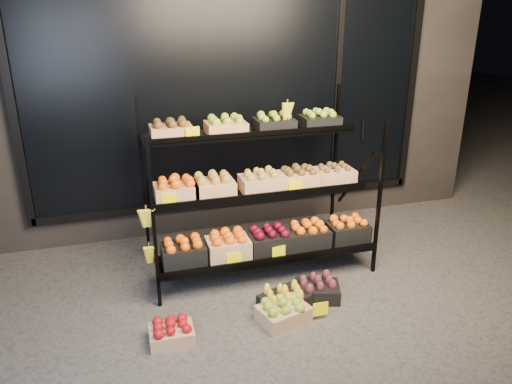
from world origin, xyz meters
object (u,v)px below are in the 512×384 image
object	(u,v)px
display_rack	(259,192)
floor_crate_midleft	(284,299)
floor_crate_midright	(283,311)
floor_crate_left	(172,332)

from	to	relation	value
display_rack	floor_crate_midleft	bearing A→B (deg)	-90.79
floor_crate_midleft	floor_crate_midright	world-z (taller)	floor_crate_midright
display_rack	floor_crate_midright	distance (m)	1.16
floor_crate_midleft	floor_crate_midright	distance (m)	0.17
display_rack	floor_crate_midright	bearing A→B (deg)	-94.53
floor_crate_left	floor_crate_midright	xyz separation A→B (m)	(0.91, 0.01, 0.01)
floor_crate_midright	floor_crate_midleft	bearing A→B (deg)	52.76
floor_crate_left	floor_crate_midleft	bearing A→B (deg)	11.35
display_rack	floor_crate_midright	world-z (taller)	display_rack
floor_crate_left	display_rack	bearing A→B (deg)	45.24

